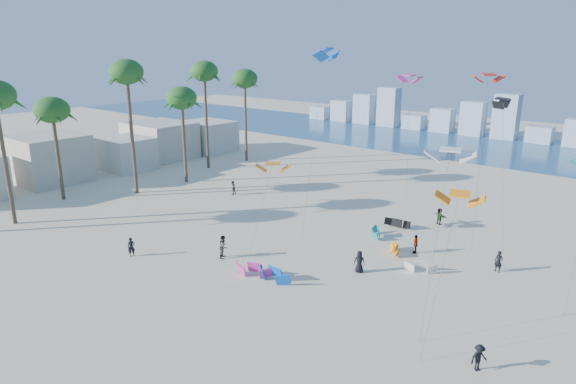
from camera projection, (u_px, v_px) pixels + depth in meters
The scene contains 10 objects.
ground at pixel (109, 295), 34.61m from camera, with size 220.00×220.00×0.00m, color beige.
ocean at pixel (477, 145), 87.58m from camera, with size 220.00×220.00×0.00m, color navy.
kitesurfer_near at pixel (131, 247), 40.80m from camera, with size 0.59×0.39×1.63m, color black.
kitesurfer_mid at pixel (224, 247), 40.53m from camera, with size 0.93×0.72×1.91m, color gray.
kitesurfers_far at pixel (383, 239), 42.41m from camera, with size 34.85×21.64×1.75m.
grounded_kites at pixel (339, 255), 40.26m from camera, with size 12.43×17.75×0.98m.
flying_kites at pixel (427, 118), 38.09m from camera, with size 30.64×29.05×17.16m.
palm_row at pixel (122, 92), 56.88m from camera, with size 8.42×44.80×15.51m.
beachfront_buildings at pixel (112, 150), 69.94m from camera, with size 11.50×43.00×6.00m.
distant_skyline at pixel (491, 121), 94.80m from camera, with size 85.00×3.00×8.40m.
Camera 1 is at (29.67, -15.83, 16.66)m, focal length 30.76 mm.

